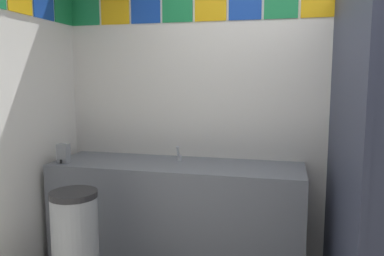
{
  "coord_description": "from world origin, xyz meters",
  "views": [
    {
      "loc": [
        -0.1,
        -1.83,
        1.53
      ],
      "look_at": [
        -0.74,
        0.85,
        1.17
      ],
      "focal_mm": 35.81,
      "sensor_mm": 36.0,
      "label": 1
    }
  ],
  "objects": [
    {
      "name": "vanity_counter",
      "position": [
        -0.95,
        1.14,
        0.42
      ],
      "size": [
        2.06,
        0.61,
        0.83
      ],
      "color": "slate",
      "rests_on": "ground_plane"
    },
    {
      "name": "trash_bin",
      "position": [
        -1.46,
        0.41,
        0.39
      ],
      "size": [
        0.32,
        0.32,
        0.77
      ],
      "color": "#999EA3",
      "rests_on": "ground_plane"
    },
    {
      "name": "faucet_center",
      "position": [
        -0.95,
        1.23,
        0.88
      ],
      "size": [
        0.04,
        0.1,
        0.14
      ],
      "color": "silver",
      "rests_on": "vanity_counter"
    },
    {
      "name": "wall_back",
      "position": [
        0.0,
        1.48,
        1.39
      ],
      "size": [
        4.06,
        0.09,
        2.77
      ],
      "color": "white",
      "rests_on": "ground_plane"
    },
    {
      "name": "soap_dispenser",
      "position": [
        -1.86,
        0.95,
        0.91
      ],
      "size": [
        0.09,
        0.09,
        0.16
      ],
      "color": "gray",
      "rests_on": "vanity_counter"
    },
    {
      "name": "stall_divider",
      "position": [
        0.45,
        0.49,
        1.08
      ],
      "size": [
        0.92,
        1.41,
        2.16
      ],
      "color": "#33384C",
      "rests_on": "ground_plane"
    }
  ]
}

